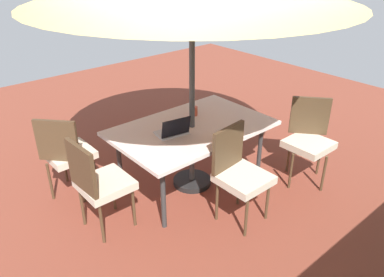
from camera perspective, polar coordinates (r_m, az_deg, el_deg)
ground_plane at (r=4.49m, az=0.00°, el=-6.88°), size 10.00×10.00×0.02m
dining_table at (r=4.14m, az=0.00°, el=1.20°), size 1.72×1.10×0.75m
chair_northwest at (r=4.51m, az=17.26°, el=0.21°), size 0.59×0.58×0.98m
chair_east at (r=3.64m, az=-13.96°, el=-6.26°), size 0.47×0.46×0.98m
chair_southeast at (r=4.24m, az=-18.51°, el=-1.84°), size 0.59×0.59×0.98m
chair_north at (r=3.71m, az=7.14°, el=-4.89°), size 0.47×0.48×0.98m
laptop at (r=3.92m, az=-2.89°, el=1.18°), size 0.36×0.30×0.21m
cup at (r=4.37m, az=0.33°, el=4.19°), size 0.08×0.08×0.11m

